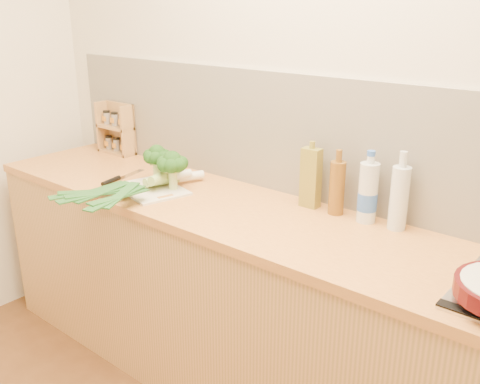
% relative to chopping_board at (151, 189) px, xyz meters
% --- Properties ---
extents(room_shell, '(3.50, 3.50, 3.50)m').
position_rel_chopping_board_xyz_m(room_shell, '(0.66, 0.37, 0.26)').
color(room_shell, beige).
rests_on(room_shell, ground).
extents(counter, '(3.20, 0.62, 0.90)m').
position_rel_chopping_board_xyz_m(counter, '(0.66, 0.08, -0.45)').
color(counter, tan).
rests_on(counter, ground).
extents(chopping_board, '(0.39, 0.33, 0.01)m').
position_rel_chopping_board_xyz_m(chopping_board, '(0.00, 0.00, 0.00)').
color(chopping_board, beige).
rests_on(chopping_board, counter).
extents(broccoli_left, '(0.13, 0.13, 0.18)m').
position_rel_chopping_board_xyz_m(broccoli_left, '(-0.05, 0.09, 0.13)').
color(broccoli_left, '#B1C472').
rests_on(broccoli_left, chopping_board).
extents(broccoli_right, '(0.14, 0.15, 0.18)m').
position_rel_chopping_board_xyz_m(broccoli_right, '(0.08, 0.06, 0.13)').
color(broccoli_right, '#B1C472').
rests_on(broccoli_right, chopping_board).
extents(leek_front, '(0.31, 0.69, 0.04)m').
position_rel_chopping_board_xyz_m(leek_front, '(-0.02, -0.00, 0.03)').
color(leek_front, white).
rests_on(leek_front, chopping_board).
extents(leek_mid, '(0.18, 0.65, 0.04)m').
position_rel_chopping_board_xyz_m(leek_mid, '(0.01, -0.06, 0.05)').
color(leek_mid, white).
rests_on(leek_mid, chopping_board).
extents(leek_back, '(0.20, 0.67, 0.04)m').
position_rel_chopping_board_xyz_m(leek_back, '(0.06, -0.05, 0.06)').
color(leek_back, white).
rests_on(leek_back, chopping_board).
extents(chefs_knife, '(0.09, 0.30, 0.02)m').
position_rel_chopping_board_xyz_m(chefs_knife, '(-0.24, -0.01, 0.00)').
color(chefs_knife, silver).
rests_on(chefs_knife, counter).
extents(spice_rack, '(0.24, 0.10, 0.29)m').
position_rel_chopping_board_xyz_m(spice_rack, '(-0.65, 0.33, 0.12)').
color(spice_rack, tan).
rests_on(spice_rack, counter).
extents(oil_tin, '(0.08, 0.05, 0.29)m').
position_rel_chopping_board_xyz_m(oil_tin, '(0.68, 0.29, 0.12)').
color(oil_tin, olive).
rests_on(oil_tin, counter).
extents(glass_bottle, '(0.07, 0.07, 0.31)m').
position_rel_chopping_board_xyz_m(glass_bottle, '(1.06, 0.30, 0.12)').
color(glass_bottle, silver).
rests_on(glass_bottle, counter).
extents(amber_bottle, '(0.06, 0.06, 0.27)m').
position_rel_chopping_board_xyz_m(amber_bottle, '(0.80, 0.29, 0.11)').
color(amber_bottle, brown).
rests_on(amber_bottle, counter).
extents(water_bottle, '(0.08, 0.08, 0.27)m').
position_rel_chopping_board_xyz_m(water_bottle, '(0.94, 0.30, 0.11)').
color(water_bottle, silver).
rests_on(water_bottle, counter).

